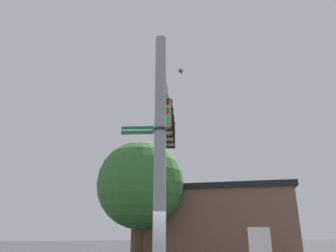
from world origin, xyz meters
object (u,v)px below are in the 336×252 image
(bird_flying, at_px, (181,71))
(traffic_light_nearest_pole, at_px, (166,113))
(traffic_light_mid_outer, at_px, (168,127))
(traffic_light_arm_end, at_px, (169,133))
(street_name_sign, at_px, (152,130))
(traffic_light_mid_inner, at_px, (167,120))

(bird_flying, bearing_deg, traffic_light_nearest_pole, 68.53)
(traffic_light_mid_outer, bearing_deg, bird_flying, -125.65)
(traffic_light_arm_end, distance_m, street_name_sign, 4.71)
(traffic_light_arm_end, xyz_separation_m, street_name_sign, (1.08, 4.39, -1.30))
(traffic_light_nearest_pole, distance_m, street_name_sign, 2.46)
(traffic_light_nearest_pole, relative_size, traffic_light_mid_outer, 1.00)
(traffic_light_mid_inner, distance_m, traffic_light_mid_outer, 0.81)
(traffic_light_nearest_pole, xyz_separation_m, street_name_sign, (0.62, 1.99, -1.30))
(traffic_light_mid_outer, relative_size, street_name_sign, 1.08)
(traffic_light_arm_end, bearing_deg, bird_flying, -160.56)
(traffic_light_nearest_pole, xyz_separation_m, traffic_light_arm_end, (-0.46, -2.40, 0.00))
(street_name_sign, distance_m, bird_flying, 6.61)
(traffic_light_mid_inner, xyz_separation_m, bird_flying, (-0.87, -1.80, 3.15))
(traffic_light_mid_inner, xyz_separation_m, traffic_light_arm_end, (-0.31, -1.60, 0.00))
(traffic_light_mid_outer, height_order, traffic_light_arm_end, same)
(traffic_light_arm_end, xyz_separation_m, bird_flying, (-0.56, -0.20, 3.15))
(bird_flying, bearing_deg, traffic_light_mid_inner, 64.21)
(traffic_light_mid_outer, bearing_deg, traffic_light_nearest_pole, 79.17)
(street_name_sign, bearing_deg, traffic_light_nearest_pole, -107.22)
(traffic_light_mid_inner, height_order, traffic_light_arm_end, same)
(traffic_light_mid_outer, distance_m, bird_flying, 3.39)
(bird_flying, bearing_deg, traffic_light_arm_end, 19.44)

